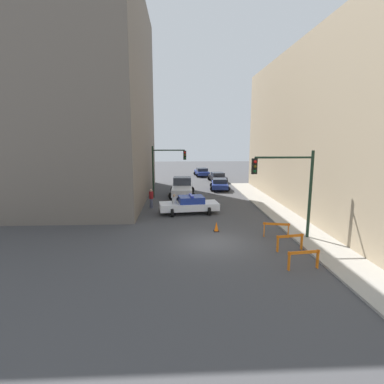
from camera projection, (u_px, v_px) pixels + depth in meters
ground_plane at (211, 243)px, 17.47m from camera, size 120.00×120.00×0.00m
sidewalk_right at (315, 240)px, 17.76m from camera, size 2.40×44.00×0.12m
building_corner_left at (73, 98)px, 28.90m from camera, size 14.00×20.00×19.53m
building_right at (362, 130)px, 24.76m from camera, size 12.00×28.00×13.38m
traffic_light_near at (292, 181)px, 17.49m from camera, size 3.64×0.35×5.20m
traffic_light_far at (164, 164)px, 30.04m from camera, size 3.44×0.35×5.20m
police_car at (189, 205)px, 24.12m from camera, size 4.88×2.71×1.52m
white_truck at (182, 188)px, 31.20m from camera, size 2.76×5.47×1.90m
parked_car_near at (220, 184)px, 35.14m from camera, size 2.56×4.46×1.31m
parked_car_mid at (217, 177)px, 41.38m from camera, size 2.52×4.44×1.31m
parked_car_far at (202, 172)px, 47.29m from camera, size 2.52×4.44×1.31m
pedestrian_crossing at (174, 204)px, 23.72m from camera, size 0.48×0.48×1.66m
pedestrian_corner at (151, 198)px, 26.00m from camera, size 0.45×0.45×1.66m
barrier_front at (304, 257)px, 13.85m from camera, size 1.59×0.34×0.90m
barrier_mid at (290, 240)px, 16.14m from camera, size 1.58×0.42×0.90m
barrier_back at (276, 227)px, 18.35m from camera, size 1.58×0.46×0.90m
traffic_cone at (216, 227)px, 19.53m from camera, size 0.36×0.36×0.66m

